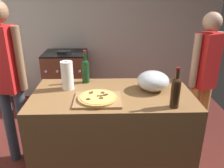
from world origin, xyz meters
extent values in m
cube|color=#511E19|center=(0.00, 1.29, -0.01)|extent=(4.14, 3.19, 0.02)
cube|color=#BCB7AD|center=(0.00, 2.64, 1.30)|extent=(4.14, 0.10, 2.60)
cube|color=olive|center=(0.19, 0.61, 0.47)|extent=(1.47, 0.77, 0.93)
cube|color=#9E7247|center=(0.06, 0.45, 0.94)|extent=(0.40, 0.32, 0.02)
cylinder|color=tan|center=(0.06, 0.45, 0.96)|extent=(0.34, 0.34, 0.02)
cylinder|color=#EAC660|center=(0.06, 0.45, 0.97)|extent=(0.30, 0.30, 0.00)
cylinder|color=brown|center=(0.14, 0.48, 0.98)|extent=(0.02, 0.02, 0.01)
cylinder|color=brown|center=(0.01, 0.54, 0.98)|extent=(0.02, 0.02, 0.01)
cylinder|color=brown|center=(0.07, 0.45, 0.98)|extent=(0.02, 0.02, 0.01)
cylinder|color=brown|center=(-0.01, 0.39, 0.98)|extent=(0.04, 0.04, 0.01)
cylinder|color=brown|center=(0.09, 0.46, 0.98)|extent=(0.03, 0.03, 0.01)
cylinder|color=brown|center=(0.10, 0.52, 0.98)|extent=(0.03, 0.03, 0.01)
cylinder|color=brown|center=(0.09, 0.41, 0.98)|extent=(0.04, 0.04, 0.01)
cylinder|color=brown|center=(0.00, 0.52, 0.98)|extent=(0.04, 0.04, 0.01)
cylinder|color=brown|center=(0.12, 0.47, 0.98)|extent=(0.03, 0.03, 0.01)
cylinder|color=#B2B2B7|center=(0.58, 0.67, 0.94)|extent=(0.13, 0.13, 0.01)
ellipsoid|color=silver|center=(0.58, 0.67, 1.03)|extent=(0.30, 0.30, 0.18)
cylinder|color=white|center=(-0.23, 0.72, 1.07)|extent=(0.11, 0.11, 0.27)
cylinder|color=#997551|center=(-0.23, 0.72, 1.07)|extent=(0.03, 0.03, 0.28)
cylinder|color=#143819|center=(-0.07, 0.89, 1.03)|extent=(0.07, 0.07, 0.20)
sphere|color=#143819|center=(-0.07, 0.89, 1.13)|extent=(0.07, 0.07, 0.07)
cylinder|color=#143819|center=(-0.07, 0.89, 1.21)|extent=(0.03, 0.03, 0.10)
cylinder|color=maroon|center=(-0.07, 0.89, 1.26)|extent=(0.03, 0.03, 0.01)
cylinder|color=#331E0F|center=(0.68, 0.32, 1.04)|extent=(0.07, 0.07, 0.21)
sphere|color=#331E0F|center=(0.68, 0.32, 1.15)|extent=(0.07, 0.07, 0.07)
cylinder|color=#331E0F|center=(0.68, 0.32, 1.21)|extent=(0.03, 0.03, 0.09)
cylinder|color=maroon|center=(0.68, 0.32, 1.26)|extent=(0.03, 0.03, 0.01)
cube|color=brown|center=(-0.51, 2.24, 0.45)|extent=(0.67, 0.56, 0.89)
cube|color=black|center=(-0.51, 2.24, 0.90)|extent=(0.67, 0.56, 0.02)
cylinder|color=silver|center=(-0.76, 1.95, 0.70)|extent=(0.04, 0.02, 0.04)
cylinder|color=silver|center=(-0.60, 1.95, 0.70)|extent=(0.04, 0.02, 0.04)
cylinder|color=silver|center=(-0.43, 1.95, 0.70)|extent=(0.04, 0.02, 0.04)
cylinder|color=silver|center=(-0.26, 1.95, 0.70)|extent=(0.04, 0.02, 0.04)
cylinder|color=black|center=(-0.52, 2.21, 0.93)|extent=(0.22, 0.22, 0.04)
cylinder|color=#383D4C|center=(-0.92, 0.86, 0.43)|extent=(0.11, 0.11, 0.87)
cylinder|color=#383D4C|center=(-0.76, 0.83, 0.43)|extent=(0.11, 0.11, 0.87)
cube|color=red|center=(-0.84, 0.84, 1.19)|extent=(0.26, 0.25, 0.65)
cylinder|color=#936B4C|center=(-0.69, 0.81, 1.21)|extent=(0.08, 0.08, 0.62)
cylinder|color=#D88C4C|center=(1.30, 1.07, 0.40)|extent=(0.11, 0.11, 0.80)
cylinder|color=#D88C4C|center=(1.14, 1.01, 0.40)|extent=(0.11, 0.11, 0.80)
cube|color=red|center=(1.22, 1.04, 1.11)|extent=(0.28, 0.27, 0.60)
cylinder|color=tan|center=(1.36, 1.10, 1.12)|extent=(0.08, 0.08, 0.57)
cylinder|color=tan|center=(1.08, 0.98, 1.12)|extent=(0.08, 0.08, 0.57)
sphere|color=tan|center=(1.22, 1.04, 1.52)|extent=(0.19, 0.19, 0.19)
camera|label=1|loc=(0.13, -1.31, 1.79)|focal=36.56mm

